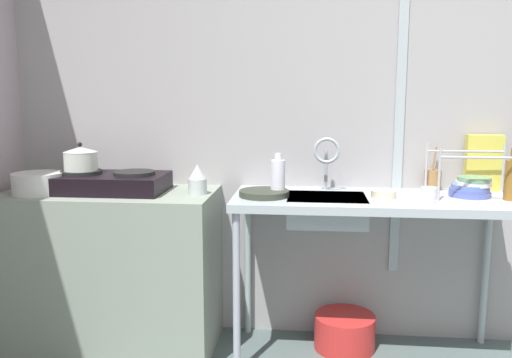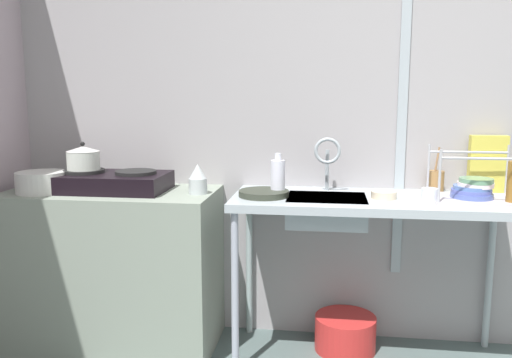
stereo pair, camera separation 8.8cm
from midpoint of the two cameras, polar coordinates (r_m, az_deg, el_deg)
The scene contains 18 objects.
wall_back at distance 2.95m, azimuth 19.39°, elevation 7.48°, with size 5.34×0.10×2.58m, color #A19C9F.
wall_metal_strip at distance 2.87m, azimuth 16.77°, elevation 10.16°, with size 0.05×0.01×2.06m, color #A7B2B9.
counter_concrete at distance 2.94m, azimuth -14.42°, elevation -9.47°, with size 1.10×0.54×0.85m, color gray.
counter_sink at distance 2.65m, azimuth 13.52°, elevation -3.54°, with size 1.38×0.54×0.85m.
stove at distance 2.83m, azimuth -14.87°, elevation -0.25°, with size 0.60×0.35×0.11m.
pot_on_left_burner at distance 2.87m, azimuth -17.61°, elevation 2.23°, with size 0.17×0.17×0.15m.
pot_beside_stove at distance 2.89m, azimuth -21.69°, elevation -0.32°, with size 0.25×0.25×0.11m.
percolator at distance 2.65m, azimuth -5.46°, elevation -0.04°, with size 0.09×0.09×0.15m.
sink_basin at distance 2.61m, azimuth 8.71°, elevation -3.43°, with size 0.39×0.31×0.14m, color #A7B2B9.
faucet at distance 2.71m, azimuth 8.78°, elevation 2.64°, with size 0.14×0.08×0.29m.
frying_pan at distance 2.59m, azimuth 1.84°, elevation -1.59°, with size 0.25×0.25×0.03m, color #30352A.
dish_rack at distance 2.71m, azimuth 23.62°, elevation -1.16°, with size 0.40×0.29×0.26m.
cup_by_rack at distance 2.57m, azimuth 19.46°, elevation -1.73°, with size 0.07×0.07×0.07m, color white.
small_bowl_on_drainboard at distance 2.61m, azimuth 14.80°, elevation -1.71°, with size 0.12×0.12×0.04m, color beige.
bottle_by_sink at distance 2.61m, azimuth 3.39°, elevation 0.22°, with size 0.07×0.07×0.21m.
cereal_box at distance 2.94m, azimuth 24.86°, elevation 1.49°, with size 0.18×0.06×0.30m, color #D2C648.
utensil_jar at distance 2.88m, azimuth 19.92°, elevation -0.21°, with size 0.09×0.09×0.23m.
bucket_on_floor at distance 2.95m, azimuth 10.66°, elevation -16.29°, with size 0.32×0.32×0.19m, color red.
Camera 2 is at (-0.54, -0.99, 1.35)m, focal length 36.42 mm.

